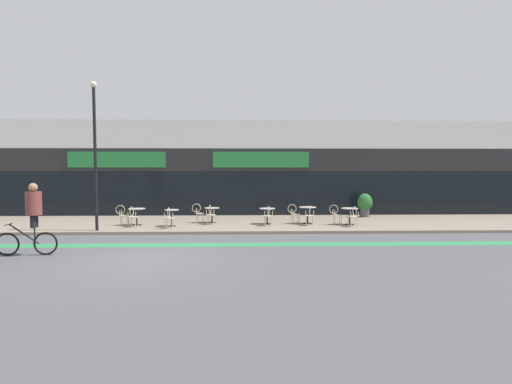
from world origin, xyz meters
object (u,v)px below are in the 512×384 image
bistro_table_3 (267,213)px  lamp_post (95,146)px  bistro_table_2 (212,212)px  cafe_chair_5_near (354,215)px  cafe_chair_4_side (294,213)px  cyclist_0 (32,214)px  cafe_chair_2_near (211,213)px  cafe_chair_0_near (133,215)px  bistro_table_4 (308,212)px  cafe_chair_2_side (198,212)px  cafe_chair_0_side (123,214)px  bistro_table_5 (350,213)px  cafe_chair_1_near (169,216)px  bistro_table_1 (172,215)px  bistro_table_0 (137,213)px  cafe_chair_5_side (336,213)px  planter_pot (365,204)px  cafe_chair_4_near (310,214)px  cafe_chair_3_near (268,214)px

bistro_table_3 → lamp_post: (-7.07, -1.66, 2.91)m
bistro_table_2 → cafe_chair_5_near: size_ratio=0.78×
cafe_chair_4_side → cyclist_0: cyclist_0 is taller
cafe_chair_2_near → cafe_chair_0_near: bearing=110.4°
bistro_table_4 → cafe_chair_2_side: bearing=175.1°
cafe_chair_0_side → lamp_post: 3.31m
cafe_chair_2_side → bistro_table_5: bearing=-11.3°
bistro_table_5 → cafe_chair_1_near: cafe_chair_1_near is taller
bistro_table_1 → cafe_chair_2_side: cafe_chair_2_side is taller
bistro_table_4 → cafe_chair_2_side: cafe_chair_2_side is taller
bistro_table_0 → cafe_chair_5_side: cafe_chair_5_side is taller
bistro_table_1 → cafe_chair_5_side: size_ratio=0.81×
bistro_table_2 → bistro_table_1: bearing=-146.9°
bistro_table_1 → planter_pot: size_ratio=0.60×
cafe_chair_0_near → cafe_chair_4_near: size_ratio=1.00×
bistro_table_5 → lamp_post: bearing=-172.8°
bistro_table_2 → cafe_chair_4_side: size_ratio=0.78×
cafe_chair_4_near → cafe_chair_5_side: bearing=-71.3°
cafe_chair_2_side → cafe_chair_4_side: size_ratio=1.00×
bistro_table_2 → cafe_chair_5_near: bearing=-13.0°
cafe_chair_3_near → cafe_chair_0_side: bearing=79.6°
bistro_table_1 → cafe_chair_0_near: size_ratio=0.81×
cafe_chair_3_near → cafe_chair_0_near: bearing=85.3°
bistro_table_1 → bistro_table_2: size_ratio=1.04×
cafe_chair_2_side → lamp_post: lamp_post is taller
bistro_table_0 → bistro_table_4: bearing=1.9°
cafe_chair_3_near → cyclist_0: 9.13m
cafe_chair_5_near → planter_pot: size_ratio=0.74×
cafe_chair_0_side → planter_pot: planter_pot is taller
bistro_table_3 → cafe_chair_5_near: cafe_chair_5_near is taller
cafe_chair_3_near → cafe_chair_4_side: (1.23, 0.70, 0.00)m
planter_pot → cafe_chair_2_near: bearing=-161.1°
cafe_chair_5_near → lamp_post: lamp_post is taller
cyclist_0 → cafe_chair_2_near: bearing=-136.5°
cafe_chair_5_side → cafe_chair_1_near: bearing=-174.1°
bistro_table_5 → cafe_chair_0_near: bearing=-177.0°
cafe_chair_2_near → cafe_chair_5_side: bearing=-83.6°
cafe_chair_2_near → cafe_chair_2_side: 0.87m
cafe_chair_5_side → cafe_chair_4_side: bearing=167.5°
bistro_table_3 → bistro_table_5: bistro_table_5 is taller
planter_pot → bistro_table_0: bearing=-166.1°
bistro_table_2 → cafe_chair_2_near: 0.63m
bistro_table_3 → cafe_chair_2_side: cafe_chair_2_side is taller
cafe_chair_4_near → cafe_chair_5_near: 1.90m
bistro_table_3 → cafe_chair_5_side: 3.09m
lamp_post → cyclist_0: size_ratio=2.71×
bistro_table_4 → cafe_chair_5_near: 2.11m
cafe_chair_2_near → planter_pot: size_ratio=0.74×
bistro_table_0 → cafe_chair_0_near: cafe_chair_0_near is taller
bistro_table_1 → cafe_chair_0_near: 1.65m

